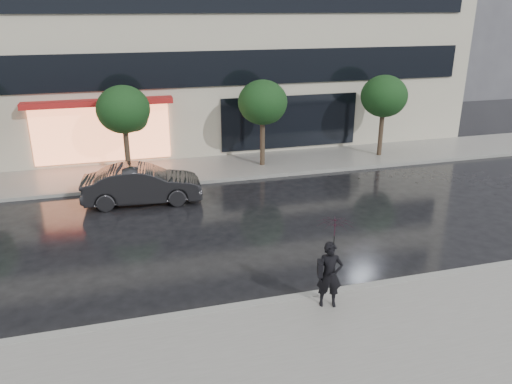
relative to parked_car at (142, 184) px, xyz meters
name	(u,v)px	position (x,y,z in m)	size (l,w,h in m)	color
ground	(260,285)	(2.60, -6.94, -0.72)	(120.00, 120.00, 0.00)	black
sidewalk_near	(303,360)	(2.60, -10.19, -0.66)	(60.00, 4.50, 0.12)	slate
sidewalk_far	(197,169)	(2.60, 3.31, -0.66)	(60.00, 3.50, 0.12)	slate
curb_near	(271,302)	(2.60, -7.94, -0.65)	(60.00, 0.25, 0.14)	gray
curb_far	(204,181)	(2.60, 1.56, -0.65)	(60.00, 0.25, 0.14)	gray
tree_mid_west	(125,111)	(-0.34, 3.09, 2.20)	(2.20, 2.20, 3.99)	#33261C
tree_mid_east	(264,104)	(5.66, 3.09, 2.20)	(2.20, 2.20, 3.99)	#33261C
tree_far_east	(385,98)	(11.66, 3.09, 2.20)	(2.20, 2.20, 3.99)	#33261C
parked_car	(142,184)	(0.00, 0.00, 0.00)	(1.53, 4.38, 1.44)	#232326
pedestrian_with_umbrella	(332,251)	(3.92, -8.50, 0.88)	(1.10, 1.11, 2.30)	black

